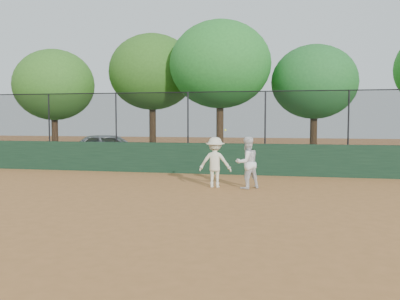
% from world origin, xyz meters
% --- Properties ---
extents(ground, '(80.00, 80.00, 0.00)m').
position_xyz_m(ground, '(0.00, 0.00, 0.00)').
color(ground, '#AD6C37').
rests_on(ground, ground).
extents(back_wall, '(26.00, 0.20, 1.20)m').
position_xyz_m(back_wall, '(0.00, 6.00, 0.60)').
color(back_wall, '#183521').
rests_on(back_wall, ground).
extents(grass_strip, '(36.00, 12.00, 0.01)m').
position_xyz_m(grass_strip, '(0.00, 12.00, 0.00)').
color(grass_strip, '#365B1C').
rests_on(grass_strip, ground).
extents(parked_car, '(4.69, 2.94, 1.49)m').
position_xyz_m(parked_car, '(-4.85, 8.60, 0.74)').
color(parked_car, '#B2B7BC').
rests_on(parked_car, ground).
extents(player_second, '(0.98, 0.95, 1.60)m').
position_xyz_m(player_second, '(2.18, 2.65, 0.80)').
color(player_second, white).
rests_on(player_second, ground).
extents(player_main, '(1.02, 0.60, 1.84)m').
position_xyz_m(player_main, '(1.18, 2.67, 0.79)').
color(player_main, beige).
rests_on(player_main, ground).
extents(fence_assembly, '(26.00, 0.06, 2.00)m').
position_xyz_m(fence_assembly, '(-0.03, 6.00, 2.24)').
color(fence_assembly, black).
rests_on(fence_assembly, back_wall).
extents(tree_0, '(4.51, 4.10, 5.96)m').
position_xyz_m(tree_0, '(-9.45, 11.50, 4.00)').
color(tree_0, '#482C19').
rests_on(tree_0, ground).
extents(tree_1, '(4.75, 4.32, 6.73)m').
position_xyz_m(tree_1, '(-4.01, 12.26, 4.67)').
color(tree_1, '#402916').
rests_on(tree_1, ground).
extents(tree_2, '(5.02, 4.57, 7.00)m').
position_xyz_m(tree_2, '(-0.06, 10.94, 4.82)').
color(tree_2, '#4C311B').
rests_on(tree_2, ground).
extents(tree_3, '(4.22, 3.84, 5.78)m').
position_xyz_m(tree_3, '(4.50, 11.79, 3.95)').
color(tree_3, '#422A16').
rests_on(tree_3, ground).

